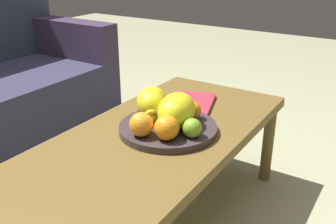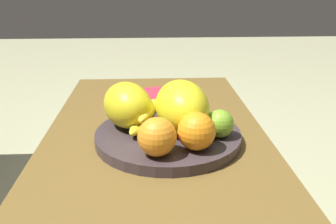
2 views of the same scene
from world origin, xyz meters
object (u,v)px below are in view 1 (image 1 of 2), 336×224
(orange_right, at_px, (192,110))
(banana_bunch, at_px, (158,113))
(magazine, at_px, (190,104))
(orange_left, at_px, (167,128))
(melon_smaller_beside, at_px, (152,102))
(melon_large_front, at_px, (177,111))
(coffee_table, at_px, (153,146))
(apple_front, at_px, (192,128))
(fruit_bowl, at_px, (168,128))
(orange_front, at_px, (141,124))

(orange_right, bearing_deg, banana_bunch, 127.83)
(magazine, bearing_deg, orange_left, 179.78)
(magazine, bearing_deg, melon_smaller_beside, 151.61)
(melon_large_front, distance_m, melon_smaller_beside, 0.14)
(orange_right, height_order, magazine, orange_right)
(coffee_table, relative_size, orange_left, 14.89)
(orange_right, bearing_deg, apple_front, -150.54)
(coffee_table, height_order, orange_left, orange_left)
(melon_smaller_beside, bearing_deg, fruit_bowl, -111.52)
(orange_right, bearing_deg, magazine, 31.32)
(orange_left, relative_size, orange_right, 1.22)
(melon_large_front, xyz_separation_m, orange_left, (-0.10, -0.02, -0.02))
(magazine, bearing_deg, orange_right, -166.46)
(melon_smaller_beside, bearing_deg, orange_front, -157.34)
(orange_left, relative_size, magazine, 0.33)
(orange_front, xyz_separation_m, banana_bunch, (0.14, 0.02, -0.02))
(coffee_table, relative_size, banana_bunch, 7.02)
(coffee_table, relative_size, melon_smaller_beside, 8.08)
(melon_smaller_beside, bearing_deg, magazine, -10.60)
(melon_large_front, xyz_separation_m, orange_right, (0.09, -0.01, -0.03))
(orange_front, relative_size, apple_front, 1.26)
(orange_left, bearing_deg, melon_smaller_beside, 48.83)
(melon_large_front, bearing_deg, orange_front, 152.00)
(melon_large_front, relative_size, orange_left, 2.13)
(melon_large_front, relative_size, orange_right, 2.59)
(fruit_bowl, height_order, apple_front, apple_front)
(melon_large_front, height_order, apple_front, melon_large_front)
(orange_front, xyz_separation_m, orange_left, (0.02, -0.09, 0.00))
(banana_bunch, xyz_separation_m, magazine, (0.24, 0.00, -0.04))
(melon_large_front, distance_m, banana_bunch, 0.10)
(melon_smaller_beside, height_order, banana_bunch, melon_smaller_beside)
(orange_right, bearing_deg, fruit_bowl, 154.62)
(melon_smaller_beside, height_order, magazine, melon_smaller_beside)
(orange_front, bearing_deg, banana_bunch, 9.69)
(orange_right, height_order, apple_front, orange_right)
(coffee_table, height_order, fruit_bowl, fruit_bowl)
(orange_front, height_order, banana_bunch, orange_front)
(melon_large_front, height_order, orange_front, melon_large_front)
(orange_front, distance_m, banana_bunch, 0.14)
(fruit_bowl, height_order, orange_left, orange_left)
(orange_front, height_order, orange_left, same)
(magazine, bearing_deg, fruit_bowl, 174.42)
(fruit_bowl, xyz_separation_m, banana_bunch, (0.02, 0.05, 0.04))
(coffee_table, bearing_deg, orange_left, -116.19)
(fruit_bowl, relative_size, banana_bunch, 2.00)
(coffee_table, distance_m, orange_front, 0.13)
(melon_large_front, relative_size, apple_front, 2.68)
(orange_left, distance_m, orange_right, 0.19)
(banana_bunch, bearing_deg, orange_right, -52.17)
(orange_front, distance_m, magazine, 0.38)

